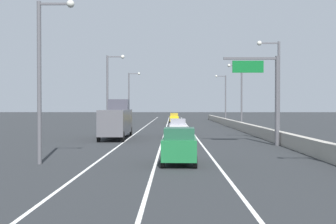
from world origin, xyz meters
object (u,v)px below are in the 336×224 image
at_px(lamp_post_left_far, 130,94).
at_px(box_truck, 117,120).
at_px(lamp_post_right_fourth, 224,95).
at_px(lamp_post_right_third, 240,92).
at_px(lamp_post_right_second, 276,83).
at_px(lamp_post_left_near, 44,69).
at_px(lamp_post_left_mid, 110,88).
at_px(car_yellow_0, 174,118).
at_px(car_silver_1, 178,128).
at_px(overhead_sign_gantry, 268,89).
at_px(car_green_2, 179,146).

relative_size(lamp_post_left_far, box_truck, 0.96).
bearing_deg(lamp_post_right_fourth, lamp_post_right_third, -91.10).
bearing_deg(lamp_post_right_second, lamp_post_left_far, 116.11).
relative_size(lamp_post_left_near, box_truck, 0.96).
bearing_deg(lamp_post_left_mid, car_yellow_0, 77.05).
xyz_separation_m(lamp_post_right_second, lamp_post_right_third, (0.07, 20.48, 0.00)).
relative_size(lamp_post_left_mid, lamp_post_left_far, 1.00).
bearing_deg(lamp_post_right_third, lamp_post_right_second, -90.19).
bearing_deg(car_yellow_0, box_truck, -98.68).
height_order(lamp_post_left_far, car_yellow_0, lamp_post_left_far).
height_order(lamp_post_right_second, lamp_post_left_far, same).
distance_m(lamp_post_right_fourth, lamp_post_left_far, 18.55).
bearing_deg(car_silver_1, car_yellow_0, 90.46).
relative_size(lamp_post_left_far, car_yellow_0, 2.04).
relative_size(overhead_sign_gantry, lamp_post_left_near, 0.81).
xyz_separation_m(car_green_2, box_truck, (-6.12, 18.47, 0.80)).
height_order(car_silver_1, box_truck, box_truck).
height_order(overhead_sign_gantry, lamp_post_left_mid, lamp_post_left_mid).
xyz_separation_m(lamp_post_left_near, car_yellow_0, (7.57, 57.84, -4.42)).
height_order(lamp_post_right_third, car_green_2, lamp_post_right_third).
height_order(lamp_post_right_second, car_green_2, lamp_post_right_second).
distance_m(lamp_post_right_third, car_silver_1, 16.84).
distance_m(lamp_post_right_fourth, car_yellow_0, 10.91).
bearing_deg(box_truck, lamp_post_left_near, -94.84).
distance_m(lamp_post_right_third, lamp_post_left_mid, 19.87).
height_order(car_yellow_0, box_truck, box_truck).
height_order(lamp_post_left_near, box_truck, lamp_post_left_near).
bearing_deg(lamp_post_right_third, lamp_post_left_near, -115.75).
relative_size(overhead_sign_gantry, lamp_post_right_fourth, 0.81).
xyz_separation_m(lamp_post_left_far, box_truck, (1.76, -30.67, -3.55)).
bearing_deg(lamp_post_right_third, overhead_sign_gantry, -93.70).
distance_m(car_silver_1, box_truck, 7.01).
relative_size(lamp_post_right_third, car_yellow_0, 2.04).
height_order(lamp_post_right_second, lamp_post_right_fourth, same).
bearing_deg(lamp_post_right_second, lamp_post_right_fourth, 89.36).
height_order(lamp_post_right_third, car_yellow_0, lamp_post_right_third).
distance_m(lamp_post_left_mid, car_yellow_0, 34.41).
distance_m(lamp_post_left_near, car_green_2, 8.83).
distance_m(lamp_post_right_fourth, box_truck, 40.31).
distance_m(lamp_post_right_second, car_yellow_0, 44.55).
bearing_deg(car_silver_1, lamp_post_left_far, 106.22).
relative_size(lamp_post_left_near, car_yellow_0, 2.04).
relative_size(car_silver_1, box_truck, 0.42).
relative_size(lamp_post_left_mid, car_yellow_0, 2.04).
bearing_deg(box_truck, lamp_post_left_far, 93.28).
distance_m(lamp_post_left_near, lamp_post_left_mid, 24.58).
xyz_separation_m(lamp_post_right_second, car_green_2, (-9.11, -14.46, -4.35)).
relative_size(car_green_2, box_truck, 0.42).
xyz_separation_m(lamp_post_left_near, lamp_post_left_mid, (-0.07, 24.58, 0.00)).
bearing_deg(lamp_post_left_near, lamp_post_left_far, 90.23).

